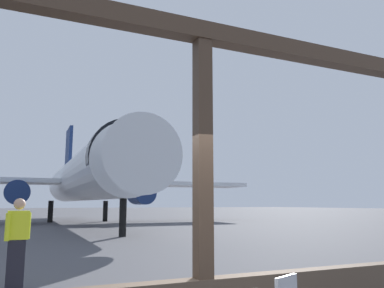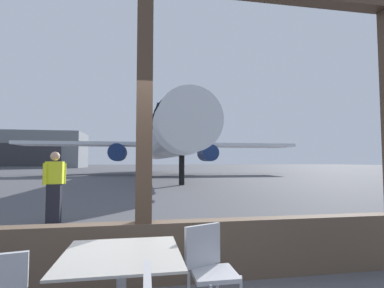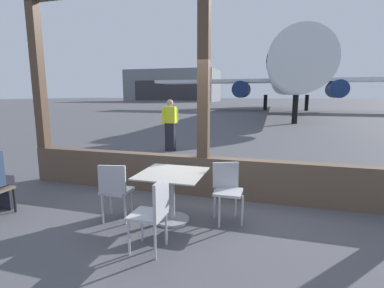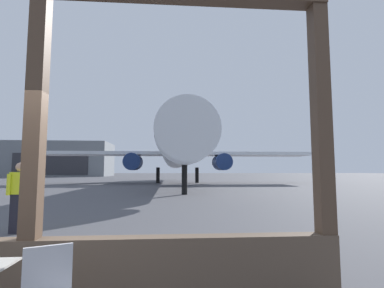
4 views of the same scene
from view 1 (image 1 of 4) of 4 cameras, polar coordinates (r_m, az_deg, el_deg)
ground_plane at (r=44.41m, az=-21.37°, el=-10.42°), size 220.00×220.00×0.00m
window_frame at (r=4.80m, az=1.67°, el=-12.15°), size 7.45×0.24×4.02m
airplane at (r=33.19m, az=-15.67°, el=-4.87°), size 31.77×34.37×10.71m
ground_crew_worker at (r=8.32m, az=-24.73°, el=-13.20°), size 0.45×0.40×1.74m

